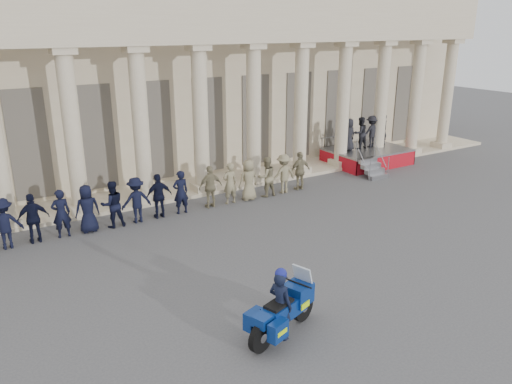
{
  "coord_description": "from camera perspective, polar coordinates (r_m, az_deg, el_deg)",
  "views": [
    {
      "loc": [
        -7.54,
        -10.99,
        7.03
      ],
      "look_at": [
        0.87,
        2.82,
        1.6
      ],
      "focal_mm": 35.0,
      "sensor_mm": 36.0,
      "label": 1
    }
  ],
  "objects": [
    {
      "name": "ground",
      "position": [
        15.07,
        2.79,
        -9.28
      ],
      "size": [
        90.0,
        90.0,
        0.0
      ],
      "primitive_type": "plane",
      "color": "#444446",
      "rests_on": "ground"
    },
    {
      "name": "building",
      "position": [
        26.93,
        -15.32,
        12.58
      ],
      "size": [
        40.0,
        12.5,
        9.0
      ],
      "color": "#BEAE8F",
      "rests_on": "ground"
    },
    {
      "name": "officer_rank",
      "position": [
        18.67,
        -17.44,
        -1.6
      ],
      "size": [
        18.19,
        0.66,
        1.74
      ],
      "color": "black",
      "rests_on": "ground"
    },
    {
      "name": "reviewing_stand",
      "position": [
        26.91,
        12.49,
        5.84
      ],
      "size": [
        4.08,
        3.96,
        2.5
      ],
      "color": "gray",
      "rests_on": "ground"
    },
    {
      "name": "motorcycle",
      "position": [
        12.08,
        3.16,
        -13.31
      ],
      "size": [
        2.29,
        1.31,
        1.52
      ],
      "rotation": [
        0.0,
        0.0,
        0.33
      ],
      "color": "black",
      "rests_on": "ground"
    },
    {
      "name": "rider",
      "position": [
        11.86,
        2.8,
        -12.61
      ],
      "size": [
        0.59,
        0.73,
        1.8
      ],
      "rotation": [
        0.0,
        0.0,
        1.9
      ],
      "color": "black",
      "rests_on": "ground"
    }
  ]
}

